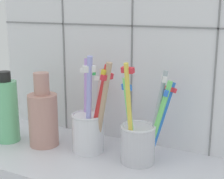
# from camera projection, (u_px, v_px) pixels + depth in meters

# --- Properties ---
(counter_slab) EXTENTS (0.64, 0.22, 0.02)m
(counter_slab) POSITION_uv_depth(u_px,v_px,m) (105.00, 166.00, 0.62)
(counter_slab) COLOR silver
(counter_slab) RESTS_ON ground
(tile_wall_back) EXTENTS (0.64, 0.02, 0.45)m
(tile_wall_back) POSITION_uv_depth(u_px,v_px,m) (134.00, 41.00, 0.67)
(tile_wall_back) COLOR white
(tile_wall_back) RESTS_ON ground
(toothbrush_cup_left) EXTENTS (0.09, 0.12, 0.19)m
(toothbrush_cup_left) POSITION_uv_depth(u_px,v_px,m) (90.00, 124.00, 0.65)
(toothbrush_cup_left) COLOR white
(toothbrush_cup_left) RESTS_ON counter_slab
(toothbrush_cup_right) EXTENTS (0.09, 0.10, 0.18)m
(toothbrush_cup_right) POSITION_uv_depth(u_px,v_px,m) (140.00, 138.00, 0.61)
(toothbrush_cup_right) COLOR silver
(toothbrush_cup_right) RESTS_ON counter_slab
(ceramic_vase) EXTENTS (0.06, 0.06, 0.15)m
(ceramic_vase) POSITION_uv_depth(u_px,v_px,m) (43.00, 116.00, 0.68)
(ceramic_vase) COLOR tan
(ceramic_vase) RESTS_ON counter_slab
(soap_bottle) EXTENTS (0.05, 0.05, 0.15)m
(soap_bottle) POSITION_uv_depth(u_px,v_px,m) (7.00, 110.00, 0.70)
(soap_bottle) COLOR #6FCD8E
(soap_bottle) RESTS_ON counter_slab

